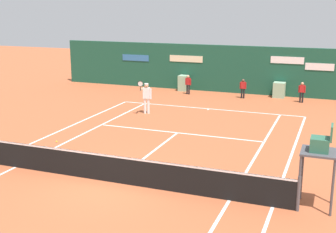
% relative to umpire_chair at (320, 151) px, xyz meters
% --- Properties ---
extents(ground_plane, '(80.00, 80.00, 0.01)m').
position_rel_umpire_chair_xyz_m(ground_plane, '(-6.46, 0.11, -1.72)').
color(ground_plane, '#B25633').
extents(tennis_net, '(12.10, 0.10, 1.07)m').
position_rel_umpire_chair_xyz_m(tennis_net, '(-6.46, -0.46, -1.21)').
color(tennis_net, '#4C4C51').
rests_on(tennis_net, ground_plane).
extents(sponsor_back_wall, '(25.00, 1.02, 3.16)m').
position_rel_umpire_chair_xyz_m(sponsor_back_wall, '(-6.45, 16.51, -0.19)').
color(sponsor_back_wall, '#194C38').
rests_on(sponsor_back_wall, ground_plane).
extents(umpire_chair, '(1.00, 1.00, 2.53)m').
position_rel_umpire_chair_xyz_m(umpire_chair, '(0.00, 0.00, 0.00)').
color(umpire_chair, '#47474C').
rests_on(umpire_chair, ground_plane).
extents(player_on_baseline, '(0.54, 0.81, 1.89)m').
position_rel_umpire_chair_xyz_m(player_on_baseline, '(-9.34, 8.91, -0.72)').
color(player_on_baseline, white).
rests_on(player_on_baseline, ground_plane).
extents(ball_kid_right_post, '(0.42, 0.20, 1.28)m').
position_rel_umpire_chair_xyz_m(ball_kid_right_post, '(-8.95, 14.89, -0.99)').
color(ball_kid_right_post, black).
rests_on(ball_kid_right_post, ground_plane).
extents(ball_kid_left_post, '(0.42, 0.17, 1.26)m').
position_rel_umpire_chair_xyz_m(ball_kid_left_post, '(-1.69, 14.89, -1.00)').
color(ball_kid_left_post, black).
rests_on(ball_kid_left_post, ground_plane).
extents(ball_kid_centre_post, '(0.41, 0.17, 1.24)m').
position_rel_umpire_chair_xyz_m(ball_kid_centre_post, '(-5.29, 14.89, -1.01)').
color(ball_kid_centre_post, black).
rests_on(ball_kid_centre_post, ground_plane).
extents(tennis_ball_by_sideline, '(0.07, 0.07, 0.07)m').
position_rel_umpire_chair_xyz_m(tennis_ball_by_sideline, '(-10.85, 2.67, -1.69)').
color(tennis_ball_by_sideline, '#CCE033').
rests_on(tennis_ball_by_sideline, ground_plane).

